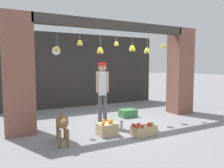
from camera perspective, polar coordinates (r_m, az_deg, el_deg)
ground_plane at (r=6.36m, az=1.86°, el=-10.22°), size 60.00×60.00×0.00m
shop_back_wall at (r=8.88m, az=-7.62°, el=3.53°), size 6.49×0.12×2.89m
shop_pillar_left at (r=5.67m, az=-23.29°, el=2.31°), size 0.70×0.60×2.89m
shop_pillar_right at (r=7.95m, az=17.38°, el=3.17°), size 0.70×0.60×2.89m
storefront_awning at (r=6.33m, az=1.55°, el=14.55°), size 4.59×0.30×0.93m
dog at (r=4.77m, az=-12.84°, el=-9.88°), size 0.37×0.95×0.67m
shopkeeper at (r=5.91m, az=-2.52°, el=-1.13°), size 0.33×0.30×1.74m
fruit_crate_oranges at (r=5.31m, az=-1.27°, el=-11.56°), size 0.44×0.37×0.36m
fruit_crate_apples at (r=5.35m, az=8.27°, el=-11.81°), size 0.58×0.34×0.30m
produce_box_green at (r=7.10m, az=4.16°, el=-7.59°), size 0.50×0.39×0.24m
water_bottle at (r=5.73m, az=2.52°, el=-10.79°), size 0.07×0.07×0.24m
wall_clock at (r=8.52m, az=-14.39°, el=8.38°), size 0.34×0.03×0.34m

